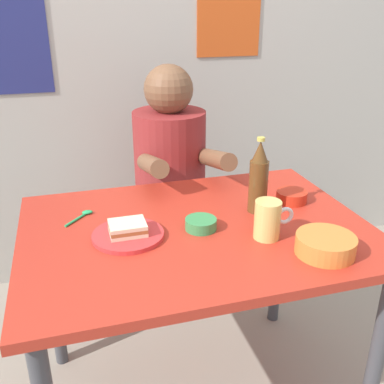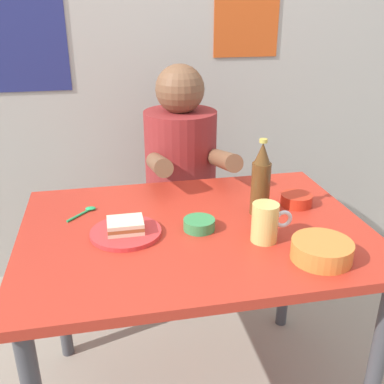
# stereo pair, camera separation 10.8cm
# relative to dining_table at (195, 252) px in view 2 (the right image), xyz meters

# --- Properties ---
(wall_back) EXTENTS (4.40, 0.09, 2.60)m
(wall_back) POSITION_rel_dining_table_xyz_m (-0.00, 1.05, 0.65)
(wall_back) COLOR #ADA89E
(wall_back) RESTS_ON ground
(dining_table) EXTENTS (1.10, 0.80, 0.74)m
(dining_table) POSITION_rel_dining_table_xyz_m (0.00, 0.00, 0.00)
(dining_table) COLOR #B72D1E
(dining_table) RESTS_ON ground
(stool) EXTENTS (0.34, 0.34, 0.45)m
(stool) POSITION_rel_dining_table_xyz_m (0.07, 0.63, -0.30)
(stool) COLOR #4C4C51
(stool) RESTS_ON ground
(person_seated) EXTENTS (0.33, 0.56, 0.72)m
(person_seated) POSITION_rel_dining_table_xyz_m (0.07, 0.62, 0.12)
(person_seated) COLOR maroon
(person_seated) RESTS_ON stool
(plate_orange) EXTENTS (0.22, 0.22, 0.01)m
(plate_orange) POSITION_rel_dining_table_xyz_m (-0.22, -0.01, 0.10)
(plate_orange) COLOR red
(plate_orange) RESTS_ON dining_table
(sandwich) EXTENTS (0.11, 0.09, 0.04)m
(sandwich) POSITION_rel_dining_table_xyz_m (-0.22, -0.01, 0.13)
(sandwich) COLOR beige
(sandwich) RESTS_ON plate_orange
(beer_mug) EXTENTS (0.13, 0.08, 0.12)m
(beer_mug) POSITION_rel_dining_table_xyz_m (0.19, -0.13, 0.15)
(beer_mug) COLOR #D1BC66
(beer_mug) RESTS_ON dining_table
(beer_bottle) EXTENTS (0.06, 0.06, 0.26)m
(beer_bottle) POSITION_rel_dining_table_xyz_m (0.23, 0.05, 0.21)
(beer_bottle) COLOR #593819
(beer_bottle) RESTS_ON dining_table
(dip_bowl_green) EXTENTS (0.10, 0.10, 0.03)m
(dip_bowl_green) POSITION_rel_dining_table_xyz_m (0.01, -0.02, 0.11)
(dip_bowl_green) COLOR #388C4C
(dip_bowl_green) RESTS_ON dining_table
(sauce_bowl_chili) EXTENTS (0.11, 0.11, 0.04)m
(sauce_bowl_chili) POSITION_rel_dining_table_xyz_m (0.39, 0.09, 0.12)
(sauce_bowl_chili) COLOR red
(sauce_bowl_chili) RESTS_ON dining_table
(soup_bowl_orange) EXTENTS (0.17, 0.17, 0.05)m
(soup_bowl_orange) POSITION_rel_dining_table_xyz_m (0.30, -0.26, 0.12)
(soup_bowl_orange) COLOR orange
(soup_bowl_orange) RESTS_ON dining_table
(spoon) EXTENTS (0.10, 0.10, 0.01)m
(spoon) POSITION_rel_dining_table_xyz_m (-0.34, 0.18, 0.10)
(spoon) COLOR #26A559
(spoon) RESTS_ON dining_table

